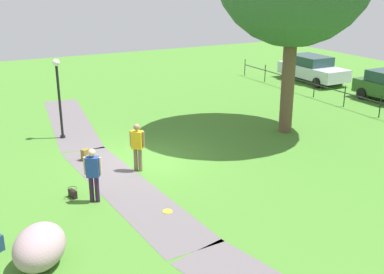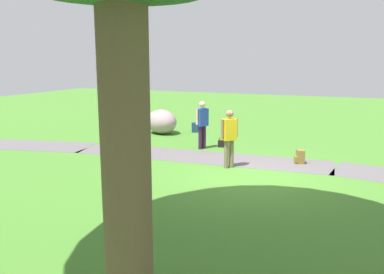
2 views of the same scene
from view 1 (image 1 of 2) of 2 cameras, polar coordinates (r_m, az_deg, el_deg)
ground_plane at (r=16.90m, az=-5.44°, el=-2.85°), size 48.00×48.00×0.00m
footpath_segment_near at (r=22.03m, az=-14.38°, el=1.83°), size 8.14×2.63×0.01m
footpath_segment_mid at (r=14.77m, az=-7.74°, el=-6.22°), size 8.09×2.13×0.01m
lamp_post at (r=19.35m, az=-15.64°, el=5.48°), size 0.28×0.28×3.18m
lawn_boulder at (r=11.38m, az=-17.73°, el=-12.37°), size 1.84×1.72×0.97m
woman_with_handbag at (r=13.81m, az=-11.73°, el=-4.08°), size 0.39×0.46×1.62m
man_near_boulder at (r=15.78m, az=-6.54°, el=-0.84°), size 0.42×0.43×1.63m
handbag_on_grass at (r=14.51m, az=-14.05°, el=-6.52°), size 0.34×0.34×0.31m
spare_backpack_on_lawn at (r=17.25m, az=-12.54°, el=-2.09°), size 0.33×0.34×0.40m
frisbee_on_grass at (r=13.36m, az=-2.93°, el=-8.86°), size 0.27×0.27×0.02m
park_fence at (r=23.37m, az=21.56°, el=3.62°), size 22.05×0.05×1.05m
parked_hatchback_blue at (r=30.25m, az=14.13°, el=7.94°), size 4.59×2.01×1.56m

